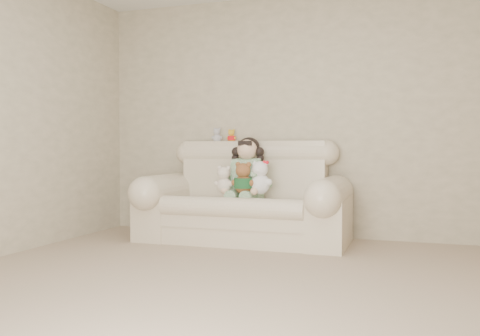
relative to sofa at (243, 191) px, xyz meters
name	(u,v)px	position (x,y,z in m)	size (l,w,h in m)	color
floor	(217,301)	(0.49, -2.00, -0.52)	(5.00, 5.00, 0.00)	tan
wall_back	(301,116)	(0.49, 0.50, 0.78)	(4.50, 4.50, 0.00)	beige
sofa	(243,191)	(0.00, 0.00, 0.00)	(2.10, 0.95, 1.03)	#FFE8CD
seated_child	(247,168)	(0.02, 0.08, 0.23)	(0.39, 0.48, 0.65)	#327D36
brown_teddy	(243,175)	(0.05, -0.16, 0.17)	(0.24, 0.18, 0.37)	brown
white_cat	(260,174)	(0.21, -0.11, 0.18)	(0.25, 0.19, 0.39)	white
cream_teddy	(224,177)	(-0.15, -0.15, 0.14)	(0.20, 0.16, 0.32)	white
yellow_mini_bear	(232,135)	(-0.26, 0.36, 0.58)	(0.11, 0.09, 0.17)	gold
grey_mini_plush	(217,134)	(-0.43, 0.37, 0.59)	(0.13, 0.10, 0.20)	silver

